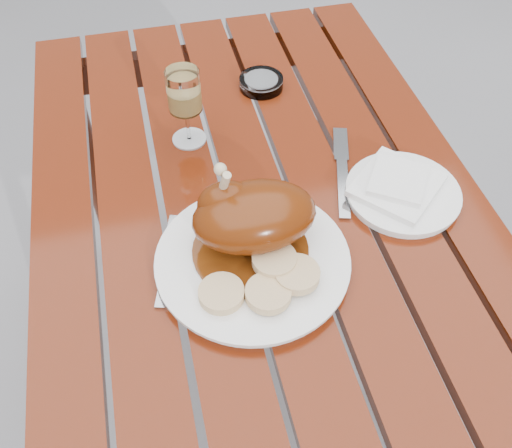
{
  "coord_description": "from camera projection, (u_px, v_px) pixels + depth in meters",
  "views": [
    {
      "loc": [
        -0.17,
        -0.71,
        1.5
      ],
      "look_at": [
        -0.03,
        -0.11,
        0.78
      ],
      "focal_mm": 40.0,
      "sensor_mm": 36.0,
      "label": 1
    }
  ],
  "objects": [
    {
      "name": "wine_glass",
      "position": [
        186.0,
        108.0,
        1.07
      ],
      "size": [
        0.09,
        0.09,
        0.16
      ],
      "primitive_type": "cylinder",
      "rotation": [
        0.0,
        0.0,
        -0.37
      ],
      "color": "tan",
      "rests_on": "table"
    },
    {
      "name": "napkin",
      "position": [
        397.0,
        185.0,
        1.02
      ],
      "size": [
        0.2,
        0.19,
        0.01
      ],
      "primitive_type": "cube",
      "rotation": [
        0.0,
        0.0,
        0.72
      ],
      "color": "white",
      "rests_on": "side_plate"
    },
    {
      "name": "knife",
      "position": [
        343.0,
        177.0,
        1.06
      ],
      "size": [
        0.08,
        0.2,
        0.01
      ],
      "primitive_type": "cube",
      "rotation": [
        0.0,
        0.0,
        -0.29
      ],
      "color": "gray",
      "rests_on": "table"
    },
    {
      "name": "table",
      "position": [
        256.0,
        301.0,
        1.33
      ],
      "size": [
        0.8,
        1.2,
        0.75
      ],
      "primitive_type": "cube",
      "color": "maroon",
      "rests_on": "ground"
    },
    {
      "name": "side_plate",
      "position": [
        403.0,
        193.0,
        1.02
      ],
      "size": [
        0.24,
        0.24,
        0.02
      ],
      "primitive_type": "cylinder",
      "rotation": [
        0.0,
        0.0,
        0.18
      ],
      "color": "white",
      "rests_on": "table"
    },
    {
      "name": "bread_dumplings",
      "position": [
        265.0,
        280.0,
        0.87
      ],
      "size": [
        0.19,
        0.12,
        0.03
      ],
      "color": "#D7B483",
      "rests_on": "dinner_plate"
    },
    {
      "name": "roast_duck",
      "position": [
        250.0,
        216.0,
        0.9
      ],
      "size": [
        0.21,
        0.19,
        0.14
      ],
      "color": "#552509",
      "rests_on": "dinner_plate"
    },
    {
      "name": "dinner_plate",
      "position": [
        253.0,
        261.0,
        0.92
      ],
      "size": [
        0.4,
        0.4,
        0.02
      ],
      "primitive_type": "cylinder",
      "rotation": [
        0.0,
        0.0,
        -0.33
      ],
      "color": "white",
      "rests_on": "table"
    },
    {
      "name": "ground",
      "position": [
        256.0,
        374.0,
        1.61
      ],
      "size": [
        60.0,
        60.0,
        0.0
      ],
      "primitive_type": "plane",
      "color": "slate",
      "rests_on": "ground"
    },
    {
      "name": "fork",
      "position": [
        170.0,
        263.0,
        0.93
      ],
      "size": [
        0.07,
        0.17,
        0.01
      ],
      "primitive_type": "cube",
      "rotation": [
        0.0,
        0.0,
        -0.29
      ],
      "color": "gray",
      "rests_on": "table"
    },
    {
      "name": "ashtray",
      "position": [
        261.0,
        83.0,
        1.24
      ],
      "size": [
        0.11,
        0.11,
        0.02
      ],
      "primitive_type": "cylinder",
      "rotation": [
        0.0,
        0.0,
        -0.15
      ],
      "color": "#B2B7BC",
      "rests_on": "table"
    }
  ]
}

